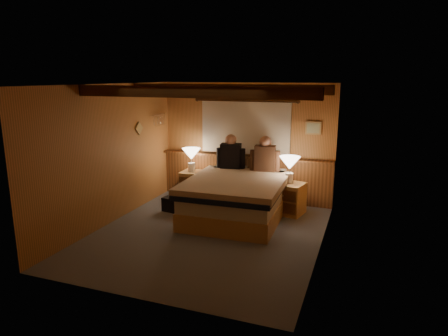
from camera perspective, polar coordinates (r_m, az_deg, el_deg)
The scene contains 19 objects.
floor at distance 6.64m, azimuth -2.33°, elevation -9.34°, with size 4.20×4.20×0.00m, color slate.
ceiling at distance 6.14m, azimuth -2.54°, elevation 11.84°, with size 4.20×4.20×0.00m, color gold.
wall_back at distance 8.23m, azimuth 3.18°, elevation 3.72°, with size 3.60×3.60×0.00m, color #CA7F48.
wall_left at distance 7.16m, azimuth -15.88°, elevation 1.84°, with size 4.20×4.20×0.00m, color #CA7F48.
wall_right at distance 5.85m, azimuth 14.08°, elevation -0.47°, with size 4.20×4.20×0.00m, color #CA7F48.
wall_front at distance 4.48m, azimuth -12.79°, elevation -4.51°, with size 3.60×3.60×0.00m, color #CA7F48.
wainscot at distance 8.31m, azimuth 2.98°, elevation -1.21°, with size 3.60×0.23×0.94m.
curtain_window at distance 8.12m, azimuth 3.06°, elevation 5.89°, with size 2.18×0.09×1.11m.
ceiling_beams at distance 6.29m, azimuth -2.00°, elevation 11.05°, with size 3.60×1.65×0.16m.
coat_rail at distance 8.36m, azimuth -9.29°, elevation 6.96°, with size 0.05×0.55×0.24m.
framed_print at distance 7.87m, azimuth 12.64°, elevation 5.59°, with size 0.30×0.04×0.25m.
bed at distance 7.24m, azimuth 1.88°, elevation -4.19°, with size 1.75×2.22×0.74m.
nightstand_left at distance 8.40m, azimuth -4.23°, elevation -2.45°, with size 0.54×0.49×0.58m.
nightstand_right at distance 7.57m, azimuth 9.22°, elevation -4.31°, with size 0.62×0.58×0.59m.
lamp_left at distance 8.24m, azimuth -4.69°, elevation 1.81°, with size 0.38×0.38×0.49m.
lamp_right at distance 7.42m, azimuth 9.36°, elevation 0.50°, with size 0.38×0.38×0.50m.
person_left at distance 7.90m, azimuth 0.98°, elevation 1.98°, with size 0.58×0.28×0.70m.
person_right at distance 7.70m, azimuth 5.88°, elevation 1.63°, with size 0.58×0.28×0.71m.
duffel_bag at distance 7.69m, azimuth -7.01°, elevation -5.15°, with size 0.49×0.34×0.32m.
Camera 1 is at (2.36, -5.67, 2.52)m, focal length 32.00 mm.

